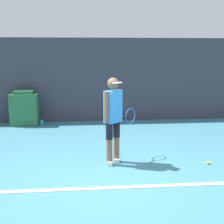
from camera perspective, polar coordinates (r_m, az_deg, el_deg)
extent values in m
plane|color=teal|center=(5.47, -0.79, -12.78)|extent=(24.00, 24.00, 0.00)
cube|color=#383842|center=(9.94, -3.05, 5.85)|extent=(24.00, 0.10, 2.62)
cube|color=white|center=(5.27, -0.59, -13.71)|extent=(21.60, 0.10, 0.01)
cylinder|color=brown|center=(6.19, -0.49, -7.31)|extent=(0.12, 0.12, 0.52)
cylinder|color=black|center=(6.07, -0.50, -3.53)|extent=(0.14, 0.14, 0.32)
cube|color=white|center=(6.26, -0.49, -9.23)|extent=(0.10, 0.24, 0.08)
cylinder|color=brown|center=(6.35, 0.82, -6.83)|extent=(0.12, 0.12, 0.52)
cylinder|color=black|center=(6.23, 0.83, -3.14)|extent=(0.14, 0.14, 0.32)
cube|color=white|center=(6.42, 0.81, -8.71)|extent=(0.10, 0.24, 0.08)
cube|color=#338CE0|center=(6.05, 0.17, 1.00)|extent=(0.38, 0.38, 0.62)
sphere|color=brown|center=(5.99, 0.18, 5.26)|extent=(0.22, 0.22, 0.22)
cube|color=white|center=(5.92, 0.92, 5.39)|extent=(0.21, 0.21, 0.02)
cylinder|color=brown|center=(5.90, -1.06, 0.92)|extent=(0.09, 0.09, 0.59)
cylinder|color=brown|center=(6.20, 1.35, 1.41)|extent=(0.09, 0.09, 0.59)
cylinder|color=black|center=(6.33, 1.96, -1.08)|extent=(0.18, 0.17, 0.03)
torus|color=#2851B2|center=(6.54, 3.40, -0.71)|extent=(0.25, 0.25, 0.33)
sphere|color=#D1E533|center=(6.55, 17.19, -8.87)|extent=(0.07, 0.07, 0.07)
cube|color=#28663D|center=(9.82, -15.68, 0.48)|extent=(0.82, 0.57, 0.96)
cube|color=#28663D|center=(9.75, -15.84, 3.53)|extent=(0.57, 0.40, 0.10)
cylinder|color=#33ADD6|center=(9.66, -12.73, -1.90)|extent=(0.08, 0.08, 0.18)
cylinder|color=black|center=(9.64, -12.75, -1.30)|extent=(0.04, 0.04, 0.02)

